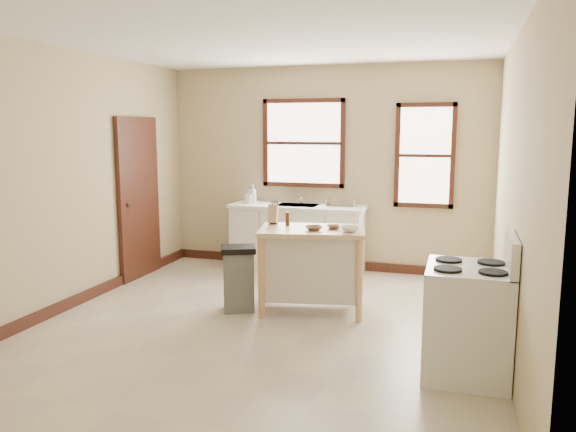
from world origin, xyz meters
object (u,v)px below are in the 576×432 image
object	(u,v)px
bowl_a	(314,228)
soap_bottle_b	(249,196)
dish_rack	(342,203)
gas_stove	(468,305)
bowl_c	(350,229)
soap_bottle_a	(253,194)
knife_block	(273,215)
trash_bin	(239,279)
bowl_b	(334,227)
kitchen_island	(312,270)
pepper_grinder	(288,219)

from	to	relation	value
bowl_a	soap_bottle_b	bearing A→B (deg)	129.19
dish_rack	gas_stove	xyz separation A→B (m)	(1.60, -2.80, -0.39)
dish_rack	gas_stove	bearing A→B (deg)	-69.31
bowl_a	bowl_c	xyz separation A→B (m)	(0.38, 0.02, 0.01)
soap_bottle_a	knife_block	distance (m)	1.66
soap_bottle_a	soap_bottle_b	size ratio (longest dim) A/B	1.30
soap_bottle_b	trash_bin	size ratio (longest dim) A/B	0.27
soap_bottle_a	bowl_c	world-z (taller)	soap_bottle_a
bowl_a	gas_stove	bearing A→B (deg)	-34.99
soap_bottle_a	bowl_c	xyz separation A→B (m)	(1.70, -1.69, -0.11)
soap_bottle_b	bowl_a	size ratio (longest dim) A/B	1.08
knife_block	dish_rack	bearing A→B (deg)	67.18
bowl_b	dish_rack	bearing A→B (deg)	98.54
soap_bottle_a	knife_block	world-z (taller)	soap_bottle_a
soap_bottle_a	dish_rack	distance (m)	1.27
soap_bottle_a	dish_rack	bearing A→B (deg)	3.72
kitchen_island	bowl_b	world-z (taller)	bowl_b
soap_bottle_b	trash_bin	distance (m)	2.01
soap_bottle_a	knife_block	bearing A→B (deg)	-58.47
dish_rack	trash_bin	bearing A→B (deg)	-120.83
soap_bottle_b	bowl_c	size ratio (longest dim) A/B	1.06
knife_block	bowl_c	world-z (taller)	knife_block
knife_block	pepper_grinder	distance (m)	0.20
soap_bottle_a	kitchen_island	size ratio (longest dim) A/B	0.23
dish_rack	kitchen_island	world-z (taller)	dish_rack
bowl_c	bowl_b	bearing A→B (deg)	148.73
soap_bottle_b	bowl_c	xyz separation A→B (m)	(1.75, -1.66, -0.08)
pepper_grinder	bowl_b	size ratio (longest dim) A/B	0.99
bowl_b	soap_bottle_a	bearing A→B (deg)	133.78
bowl_b	pepper_grinder	bearing A→B (deg)	174.96
soap_bottle_a	dish_rack	size ratio (longest dim) A/B	0.63
knife_block	soap_bottle_a	bearing A→B (deg)	113.57
soap_bottle_a	knife_block	xyz separation A→B (m)	(0.79, -1.46, -0.04)
kitchen_island	gas_stove	world-z (taller)	gas_stove
trash_bin	gas_stove	xyz separation A→B (m)	(2.34, -0.95, 0.22)
kitchen_island	pepper_grinder	xyz separation A→B (m)	(-0.30, 0.09, 0.53)
bowl_b	trash_bin	xyz separation A→B (m)	(-0.98, -0.27, -0.57)
knife_block	bowl_a	distance (m)	0.59
kitchen_island	knife_block	xyz separation A→B (m)	(-0.49, 0.15, 0.55)
bowl_b	trash_bin	world-z (taller)	bowl_b
bowl_a	bowl_b	bearing A→B (deg)	37.47
dish_rack	kitchen_island	bearing A→B (deg)	-98.58
soap_bottle_a	bowl_c	distance (m)	2.40
knife_block	gas_stove	bearing A→B (deg)	-37.65
kitchen_island	bowl_c	world-z (taller)	bowl_c
trash_bin	pepper_grinder	bearing A→B (deg)	10.55
dish_rack	gas_stove	world-z (taller)	gas_stove
bowl_c	trash_bin	bearing A→B (deg)	-172.75
soap_bottle_b	bowl_a	xyz separation A→B (m)	(1.37, -1.68, -0.09)
soap_bottle_a	bowl_b	size ratio (longest dim) A/B	1.67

